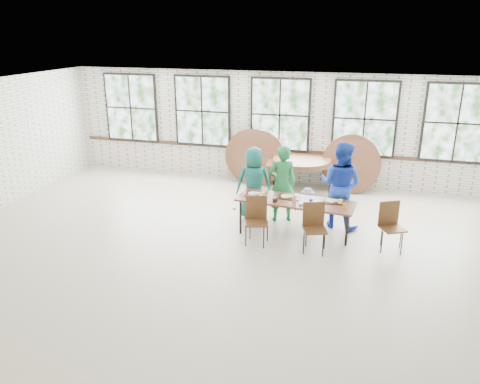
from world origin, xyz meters
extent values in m
plane|color=#AFA18B|center=(0.00, 0.00, 0.00)|extent=(12.00, 12.00, 0.00)
plane|color=white|center=(0.00, 0.00, 3.00)|extent=(12.00, 12.00, 0.00)
plane|color=silver|center=(0.00, 4.50, 1.50)|extent=(12.00, 0.00, 12.00)
plane|color=silver|center=(0.00, -4.50, 1.50)|extent=(12.00, 0.00, 12.00)
cube|color=#422819|center=(0.00, 4.47, 0.90)|extent=(11.80, 0.05, 0.08)
cube|color=black|center=(-4.40, 4.44, 1.88)|extent=(1.62, 0.05, 1.97)
cube|color=white|center=(-4.40, 4.41, 1.88)|extent=(1.50, 0.01, 1.85)
cube|color=black|center=(-2.20, 4.44, 1.88)|extent=(1.62, 0.05, 1.97)
cube|color=white|center=(-2.20, 4.41, 1.88)|extent=(1.50, 0.01, 1.85)
cube|color=black|center=(0.00, 4.44, 1.88)|extent=(1.62, 0.05, 1.97)
cube|color=white|center=(0.00, 4.41, 1.88)|extent=(1.50, 0.01, 1.85)
cube|color=black|center=(2.20, 4.44, 1.88)|extent=(1.62, 0.05, 1.97)
cube|color=white|center=(2.20, 4.41, 1.88)|extent=(1.50, 0.01, 1.85)
cube|color=black|center=(4.40, 4.44, 1.88)|extent=(1.62, 0.05, 1.97)
cube|color=white|center=(4.40, 4.41, 1.88)|extent=(1.50, 0.01, 1.85)
cube|color=brown|center=(0.99, 1.05, 0.72)|extent=(2.47, 1.05, 0.04)
cylinder|color=black|center=(-0.09, 0.75, 0.35)|extent=(0.05, 0.05, 0.70)
cylinder|color=black|center=(-0.09, 1.35, 0.35)|extent=(0.05, 0.05, 0.70)
cylinder|color=black|center=(2.07, 0.75, 0.35)|extent=(0.05, 0.05, 0.70)
cylinder|color=black|center=(2.07, 1.35, 0.35)|extent=(0.05, 0.05, 0.70)
cube|color=#50321A|center=(0.35, 0.37, 0.45)|extent=(0.52, 0.50, 0.03)
cube|color=#50321A|center=(0.30, 0.55, 0.70)|extent=(0.41, 0.15, 0.50)
cylinder|color=black|center=(0.17, 0.20, 0.22)|extent=(0.02, 0.02, 0.44)
cylinder|color=black|center=(0.17, 0.54, 0.22)|extent=(0.02, 0.02, 0.44)
cylinder|color=black|center=(0.53, 0.20, 0.22)|extent=(0.02, 0.02, 0.44)
cylinder|color=black|center=(0.53, 0.54, 0.22)|extent=(0.02, 0.02, 0.44)
cube|color=#50321A|center=(1.50, 0.32, 0.45)|extent=(0.53, 0.51, 0.03)
cube|color=#50321A|center=(1.44, 0.50, 0.70)|extent=(0.41, 0.16, 0.50)
cylinder|color=black|center=(1.32, 0.15, 0.22)|extent=(0.02, 0.02, 0.44)
cylinder|color=black|center=(1.32, 0.49, 0.22)|extent=(0.02, 0.02, 0.44)
cylinder|color=black|center=(1.68, 0.15, 0.22)|extent=(0.02, 0.02, 0.44)
cylinder|color=black|center=(1.68, 0.49, 0.22)|extent=(0.02, 0.02, 0.44)
cube|color=#50321A|center=(2.92, 0.78, 0.45)|extent=(0.56, 0.55, 0.03)
cube|color=#50321A|center=(2.83, 0.94, 0.70)|extent=(0.38, 0.23, 0.50)
cylinder|color=black|center=(2.74, 0.61, 0.22)|extent=(0.02, 0.02, 0.44)
cylinder|color=black|center=(2.74, 0.95, 0.22)|extent=(0.02, 0.02, 0.44)
cylinder|color=black|center=(3.10, 0.61, 0.22)|extent=(0.02, 0.02, 0.44)
cylinder|color=black|center=(3.10, 0.95, 0.22)|extent=(0.02, 0.02, 0.44)
imported|color=#1A6465|center=(-0.04, 1.70, 0.81)|extent=(0.92, 0.74, 1.63)
imported|color=#1D6F39|center=(0.59, 1.70, 0.86)|extent=(0.73, 0.61, 1.71)
imported|color=#141E3F|center=(1.16, 1.70, 0.41)|extent=(0.57, 0.40, 0.81)
imported|color=#193EB5|center=(1.85, 1.70, 0.93)|extent=(1.10, 0.99, 1.87)
cube|color=brown|center=(0.72, 3.82, 0.72)|extent=(1.86, 0.92, 0.04)
cylinder|color=black|center=(-0.06, 3.54, 0.35)|extent=(0.04, 0.04, 0.70)
cylinder|color=black|center=(-0.06, 4.09, 0.35)|extent=(0.04, 0.04, 0.70)
cylinder|color=black|center=(1.50, 3.54, 0.35)|extent=(0.04, 0.04, 0.70)
cylinder|color=black|center=(1.50, 4.09, 0.35)|extent=(0.04, 0.04, 0.70)
cube|color=black|center=(0.14, 1.18, 0.75)|extent=(0.44, 0.33, 0.02)
cube|color=black|center=(0.84, 1.19, 0.75)|extent=(0.44, 0.33, 0.02)
cube|color=black|center=(1.77, 1.17, 0.75)|extent=(0.44, 0.33, 0.02)
cylinder|color=black|center=(0.61, 0.84, 0.79)|extent=(0.09, 0.09, 0.09)
cube|color=red|center=(0.99, 0.94, 0.80)|extent=(0.06, 0.06, 0.11)
cylinder|color=#1823B5|center=(1.32, 0.97, 0.79)|extent=(0.07, 0.07, 0.10)
cylinder|color=orange|center=(1.99, 0.85, 0.80)|extent=(0.07, 0.07, 0.11)
cylinder|color=white|center=(1.45, 0.87, 0.79)|extent=(0.17, 0.17, 0.10)
ellipsoid|color=white|center=(0.41, 0.80, 0.76)|extent=(0.11, 0.11, 0.05)
ellipsoid|color=white|center=(1.14, 0.82, 0.76)|extent=(0.11, 0.11, 0.05)
cylinder|color=brown|center=(0.72, 3.82, 0.76)|extent=(1.50, 1.50, 0.04)
cylinder|color=brown|center=(0.72, 3.82, 0.80)|extent=(1.50, 1.50, 0.04)
cylinder|color=brown|center=(0.72, 3.82, 0.85)|extent=(1.50, 1.50, 0.04)
cylinder|color=brown|center=(-0.71, 4.18, 0.73)|extent=(1.50, 0.30, 1.49)
cylinder|color=brown|center=(-0.51, 4.08, 0.74)|extent=(1.50, 0.35, 1.48)
cylinder|color=brown|center=(1.96, 4.18, 0.73)|extent=(1.50, 0.21, 1.50)
cylinder|color=brown|center=(1.95, 4.08, 0.73)|extent=(1.50, 0.43, 1.46)
camera|label=1|loc=(2.28, -7.88, 4.07)|focal=35.00mm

